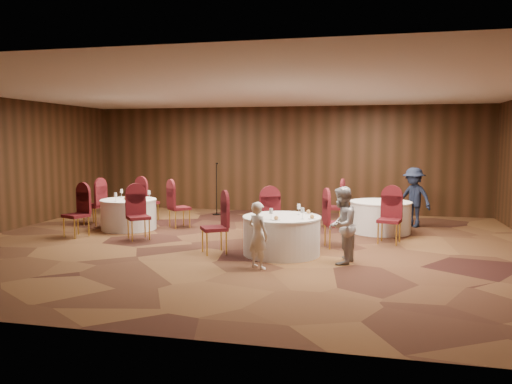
% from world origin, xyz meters
% --- Properties ---
extents(ground, '(12.00, 12.00, 0.00)m').
position_xyz_m(ground, '(0.00, 0.00, 0.00)').
color(ground, black).
rests_on(ground, ground).
extents(room_shell, '(12.00, 12.00, 12.00)m').
position_xyz_m(room_shell, '(0.00, 0.00, 1.96)').
color(room_shell, silver).
rests_on(room_shell, ground).
extents(table_main, '(1.50, 1.50, 0.74)m').
position_xyz_m(table_main, '(0.91, -0.70, 0.38)').
color(table_main, silver).
rests_on(table_main, ground).
extents(table_left, '(1.36, 1.36, 0.74)m').
position_xyz_m(table_left, '(-3.24, 1.16, 0.38)').
color(table_left, silver).
rests_on(table_left, ground).
extents(table_right, '(1.44, 1.44, 0.74)m').
position_xyz_m(table_right, '(2.81, 2.11, 0.38)').
color(table_right, silver).
rests_on(table_right, ground).
extents(chairs_main, '(2.97, 2.11, 1.00)m').
position_xyz_m(chairs_main, '(0.63, -0.08, 0.50)').
color(chairs_main, '#400C0F').
rests_on(chairs_main, ground).
extents(chairs_left, '(2.99, 3.16, 1.00)m').
position_xyz_m(chairs_left, '(-3.26, 1.16, 0.50)').
color(chairs_left, '#400C0F').
rests_on(chairs_left, ground).
extents(chairs_right, '(1.90, 2.41, 1.00)m').
position_xyz_m(chairs_right, '(2.32, 1.73, 0.50)').
color(chairs_right, '#400C0F').
rests_on(chairs_right, ground).
extents(tabletop_main, '(1.14, 1.08, 0.22)m').
position_xyz_m(tabletop_main, '(1.11, -0.84, 0.84)').
color(tabletop_main, silver).
rests_on(tabletop_main, table_main).
extents(tabletop_left, '(0.90, 0.87, 0.22)m').
position_xyz_m(tabletop_left, '(-3.24, 1.17, 0.82)').
color(tabletop_left, silver).
rests_on(tabletop_left, table_left).
extents(tabletop_right, '(0.08, 0.08, 0.22)m').
position_xyz_m(tabletop_right, '(3.03, 1.87, 0.90)').
color(tabletop_right, silver).
rests_on(tabletop_right, table_right).
extents(mic_stand, '(0.24, 0.24, 1.53)m').
position_xyz_m(mic_stand, '(-1.83, 3.92, 0.44)').
color(mic_stand, black).
rests_on(mic_stand, ground).
extents(woman_a, '(0.50, 0.46, 1.16)m').
position_xyz_m(woman_a, '(0.70, -1.84, 0.58)').
color(woman_a, white).
rests_on(woman_a, ground).
extents(woman_b, '(0.66, 0.77, 1.38)m').
position_xyz_m(woman_b, '(2.07, -1.17, 0.69)').
color(woman_b, '#AAABAF').
rests_on(woman_b, ground).
extents(man_c, '(1.11, 1.04, 1.50)m').
position_xyz_m(man_c, '(3.64, 3.04, 0.75)').
color(man_c, black).
rests_on(man_c, ground).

